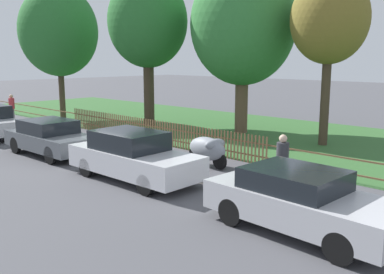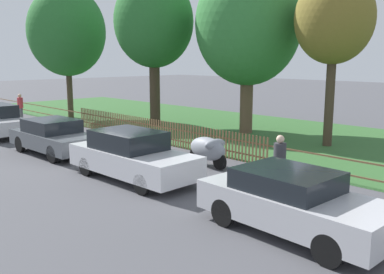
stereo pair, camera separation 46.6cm
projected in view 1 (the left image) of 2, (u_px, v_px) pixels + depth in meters
ground_plane at (89, 153)px, 16.90m from camera, size 120.00×120.00×0.00m
kerb_stone at (92, 152)px, 16.96m from camera, size 42.95×0.20×0.12m
grass_strip at (228, 128)px, 23.00m from camera, size 42.95×11.01×0.01m
park_fence at (150, 131)px, 19.02m from camera, size 42.95×0.05×1.05m
parked_car_black_saloon at (51, 137)px, 16.53m from camera, size 4.31×1.92×1.36m
parked_car_navy_estate at (133, 156)px, 13.12m from camera, size 4.59×1.88×1.50m
parked_car_red_compact at (300, 200)px, 9.15m from camera, size 4.22×1.93×1.36m
covered_motorcycle at (208, 149)px, 14.75m from camera, size 1.82×0.90×1.02m
tree_nearest_kerb at (59, 31)px, 25.90m from camera, size 4.72×4.72×8.05m
tree_behind_motorcycle at (148, 22)px, 23.05m from camera, size 4.32×4.32×8.15m
tree_mid_park at (243, 25)px, 20.74m from camera, size 5.15×5.15×8.30m
tree_far_left at (329, 20)px, 17.63m from camera, size 3.22×3.22×7.16m
pedestrian_near_fence at (12, 107)px, 25.15m from camera, size 0.46×0.46×1.63m
pedestrian_by_lamp at (282, 161)px, 11.65m from camera, size 0.47×0.47×1.67m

